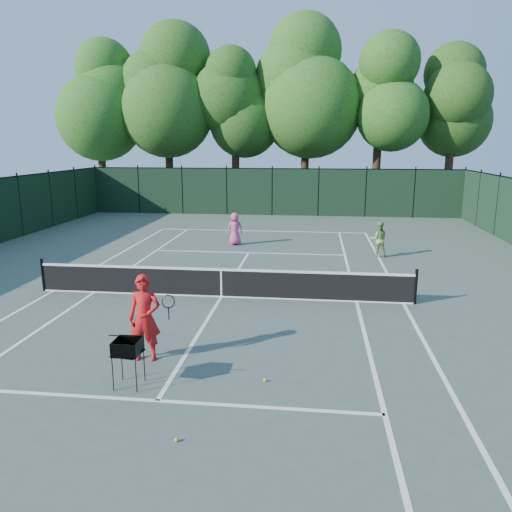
# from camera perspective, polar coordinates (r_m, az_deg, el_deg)

# --- Properties ---
(ground) EXTENTS (90.00, 90.00, 0.00)m
(ground) POSITION_cam_1_polar(r_m,az_deg,el_deg) (15.49, -3.97, -4.70)
(ground) COLOR #455348
(ground) RESTS_ON ground
(sideline_doubles_left) EXTENTS (0.10, 23.77, 0.01)m
(sideline_doubles_left) POSITION_cam_1_polar(r_m,az_deg,el_deg) (17.34, -22.12, -3.71)
(sideline_doubles_left) COLOR white
(sideline_doubles_left) RESTS_ON ground
(sideline_doubles_right) EXTENTS (0.10, 23.77, 0.01)m
(sideline_doubles_right) POSITION_cam_1_polar(r_m,az_deg,el_deg) (15.47, 16.51, -5.22)
(sideline_doubles_right) COLOR white
(sideline_doubles_right) RESTS_ON ground
(sideline_singles_left) EXTENTS (0.10, 23.77, 0.01)m
(sideline_singles_left) POSITION_cam_1_polar(r_m,az_deg,el_deg) (16.73, -17.99, -3.97)
(sideline_singles_left) COLOR white
(sideline_singles_left) RESTS_ON ground
(sideline_singles_right) EXTENTS (0.10, 23.77, 0.01)m
(sideline_singles_right) POSITION_cam_1_polar(r_m,az_deg,el_deg) (15.29, 11.43, -5.15)
(sideline_singles_right) COLOR white
(sideline_singles_right) RESTS_ON ground
(baseline_far) EXTENTS (10.97, 0.10, 0.01)m
(baseline_far) POSITION_cam_1_polar(r_m,az_deg,el_deg) (26.94, 0.70, 2.88)
(baseline_far) COLOR white
(baseline_far) RESTS_ON ground
(service_line_near) EXTENTS (8.23, 0.10, 0.01)m
(service_line_near) POSITION_cam_1_polar(r_m,az_deg,el_deg) (9.76, -11.20, -15.91)
(service_line_near) COLOR white
(service_line_near) RESTS_ON ground
(service_line_far) EXTENTS (8.23, 0.10, 0.01)m
(service_line_far) POSITION_cam_1_polar(r_m,az_deg,el_deg) (21.60, -0.84, 0.38)
(service_line_far) COLOR white
(service_line_far) RESTS_ON ground
(center_service_line) EXTENTS (0.10, 12.80, 0.01)m
(center_service_line) POSITION_cam_1_polar(r_m,az_deg,el_deg) (15.49, -3.97, -4.68)
(center_service_line) COLOR white
(center_service_line) RESTS_ON ground
(tennis_net) EXTENTS (11.69, 0.09, 1.06)m
(tennis_net) POSITION_cam_1_polar(r_m,az_deg,el_deg) (15.35, -4.00, -3.00)
(tennis_net) COLOR black
(tennis_net) RESTS_ON ground
(fence_far) EXTENTS (24.00, 0.05, 3.00)m
(fence_far) POSITION_cam_1_polar(r_m,az_deg,el_deg) (32.78, 1.85, 7.29)
(fence_far) COLOR black
(fence_far) RESTS_ON ground
(tree_0) EXTENTS (6.40, 6.40, 13.14)m
(tree_0) POSITION_cam_1_polar(r_m,az_deg,el_deg) (39.48, -17.68, 17.34)
(tree_0) COLOR black
(tree_0) RESTS_ON ground
(tree_1) EXTENTS (6.80, 6.80, 13.98)m
(tree_1) POSITION_cam_1_polar(r_m,az_deg,el_deg) (38.28, -10.20, 18.68)
(tree_1) COLOR black
(tree_1) RESTS_ON ground
(tree_2) EXTENTS (6.00, 6.00, 12.40)m
(tree_2) POSITION_cam_1_polar(r_m,az_deg,el_deg) (36.89, -2.41, 17.59)
(tree_2) COLOR black
(tree_2) RESTS_ON ground
(tree_3) EXTENTS (7.00, 7.00, 14.45)m
(tree_3) POSITION_cam_1_polar(r_m,az_deg,el_deg) (37.07, 5.82, 19.50)
(tree_3) COLOR black
(tree_3) RESTS_ON ground
(tree_4) EXTENTS (6.20, 6.20, 12.97)m
(tree_4) POSITION_cam_1_polar(r_m,az_deg,el_deg) (36.52, 14.04, 17.94)
(tree_4) COLOR black
(tree_4) RESTS_ON ground
(tree_5) EXTENTS (5.80, 5.80, 12.23)m
(tree_5) POSITION_cam_1_polar(r_m,az_deg,el_deg) (37.87, 21.75, 16.58)
(tree_5) COLOR black
(tree_5) RESTS_ON ground
(coach) EXTENTS (0.94, 0.69, 1.91)m
(coach) POSITION_cam_1_polar(r_m,az_deg,el_deg) (11.12, -12.59, -6.92)
(coach) COLOR red
(coach) RESTS_ON ground
(player_pink) EXTENTS (0.87, 0.73, 1.51)m
(player_pink) POSITION_cam_1_polar(r_m,az_deg,el_deg) (23.20, -2.43, 3.13)
(player_pink) COLOR #D34A81
(player_pink) RESTS_ON ground
(player_green) EXTENTS (0.72, 0.57, 1.48)m
(player_green) POSITION_cam_1_polar(r_m,az_deg,el_deg) (21.34, 13.84, 1.88)
(player_green) COLOR #7FA854
(player_green) RESTS_ON ground
(ball_hopper) EXTENTS (0.57, 0.57, 0.96)m
(ball_hopper) POSITION_cam_1_polar(r_m,az_deg,el_deg) (10.07, -14.48, -10.06)
(ball_hopper) COLOR black
(ball_hopper) RESTS_ON ground
(loose_ball_near_cart) EXTENTS (0.07, 0.07, 0.07)m
(loose_ball_near_cart) POSITION_cam_1_polar(r_m,az_deg,el_deg) (8.56, -9.08, -20.04)
(loose_ball_near_cart) COLOR gold
(loose_ball_near_cart) RESTS_ON ground
(loose_ball_midcourt) EXTENTS (0.07, 0.07, 0.07)m
(loose_ball_midcourt) POSITION_cam_1_polar(r_m,az_deg,el_deg) (10.24, 1.03, -14.00)
(loose_ball_midcourt) COLOR yellow
(loose_ball_midcourt) RESTS_ON ground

